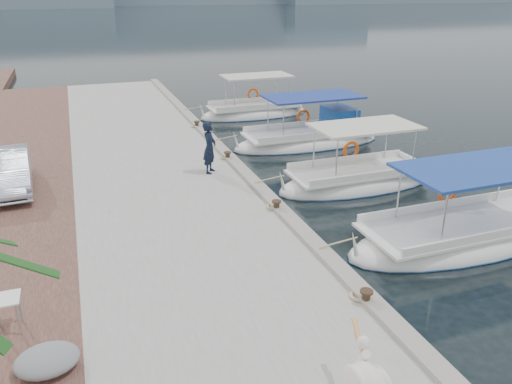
{
  "coord_description": "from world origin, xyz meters",
  "views": [
    {
      "loc": [
        -5.51,
        -10.99,
        6.68
      ],
      "look_at": [
        -1.0,
        1.49,
        1.2
      ],
      "focal_mm": 35.0,
      "sensor_mm": 36.0,
      "label": 1
    }
  ],
  "objects_px": {
    "fishing_caique_c": "(357,182)",
    "fishing_caique_d": "(309,140)",
    "pelican": "(367,381)",
    "fishing_caique_b": "(463,238)",
    "fisherman": "(209,148)",
    "fishing_caique_e": "(254,114)",
    "parked_car": "(8,171)"
  },
  "relations": [
    {
      "from": "fishing_caique_c",
      "to": "pelican",
      "type": "bearing_deg",
      "value": -120.03
    },
    {
      "from": "pelican",
      "to": "parked_car",
      "type": "xyz_separation_m",
      "value": [
        -6.06,
        12.04,
        0.06
      ]
    },
    {
      "from": "fishing_caique_c",
      "to": "fishing_caique_d",
      "type": "xyz_separation_m",
      "value": [
        0.6,
        5.23,
        0.07
      ]
    },
    {
      "from": "pelican",
      "to": "fisherman",
      "type": "bearing_deg",
      "value": 87.27
    },
    {
      "from": "fishing_caique_c",
      "to": "pelican",
      "type": "xyz_separation_m",
      "value": [
        -5.51,
        -9.54,
        0.96
      ]
    },
    {
      "from": "pelican",
      "to": "fishing_caique_e",
      "type": "bearing_deg",
      "value": 75.0
    },
    {
      "from": "fishing_caique_b",
      "to": "fishing_caique_d",
      "type": "height_order",
      "value": "same"
    },
    {
      "from": "fishing_caique_e",
      "to": "parked_car",
      "type": "bearing_deg",
      "value": -143.21
    },
    {
      "from": "fishing_caique_c",
      "to": "fishing_caique_d",
      "type": "relative_size",
      "value": 0.86
    },
    {
      "from": "fishing_caique_b",
      "to": "fishing_caique_e",
      "type": "xyz_separation_m",
      "value": [
        -0.56,
        15.97,
        0.0
      ]
    },
    {
      "from": "fishing_caique_e",
      "to": "pelican",
      "type": "distance_m",
      "value": 21.47
    },
    {
      "from": "fishing_caique_c",
      "to": "parked_car",
      "type": "xyz_separation_m",
      "value": [
        -11.57,
        2.5,
        1.02
      ]
    },
    {
      "from": "fishing_caique_c",
      "to": "fisherman",
      "type": "relative_size",
      "value": 3.3
    },
    {
      "from": "fishing_caique_b",
      "to": "fishing_caique_e",
      "type": "distance_m",
      "value": 15.98
    },
    {
      "from": "fisherman",
      "to": "fishing_caique_b",
      "type": "bearing_deg",
      "value": -107.56
    },
    {
      "from": "fishing_caique_b",
      "to": "fishing_caique_c",
      "type": "bearing_deg",
      "value": 97.14
    },
    {
      "from": "fishing_caique_b",
      "to": "fishing_caique_e",
      "type": "bearing_deg",
      "value": 92.0
    },
    {
      "from": "fishing_caique_b",
      "to": "fisherman",
      "type": "distance_m",
      "value": 8.75
    },
    {
      "from": "fishing_caique_d",
      "to": "fisherman",
      "type": "relative_size",
      "value": 3.84
    },
    {
      "from": "fishing_caique_c",
      "to": "parked_car",
      "type": "distance_m",
      "value": 11.88
    },
    {
      "from": "fishing_caique_c",
      "to": "fishing_caique_d",
      "type": "bearing_deg",
      "value": 83.5
    },
    {
      "from": "pelican",
      "to": "fishing_caique_b",
      "type": "bearing_deg",
      "value": 37.86
    },
    {
      "from": "fishing_caique_c",
      "to": "pelican",
      "type": "height_order",
      "value": "fishing_caique_c"
    },
    {
      "from": "fishing_caique_e",
      "to": "parked_car",
      "type": "height_order",
      "value": "fishing_caique_e"
    },
    {
      "from": "fisherman",
      "to": "parked_car",
      "type": "xyz_separation_m",
      "value": [
        -6.6,
        0.66,
        -0.28
      ]
    },
    {
      "from": "fisherman",
      "to": "parked_car",
      "type": "relative_size",
      "value": 0.47
    },
    {
      "from": "fishing_caique_e",
      "to": "fishing_caique_d",
      "type": "bearing_deg",
      "value": -84.67
    },
    {
      "from": "fishing_caique_d",
      "to": "fishing_caique_e",
      "type": "height_order",
      "value": "same"
    },
    {
      "from": "fishing_caique_e",
      "to": "pelican",
      "type": "height_order",
      "value": "fishing_caique_e"
    },
    {
      "from": "fishing_caique_b",
      "to": "parked_car",
      "type": "bearing_deg",
      "value": 149.08
    },
    {
      "from": "fishing_caique_c",
      "to": "pelican",
      "type": "distance_m",
      "value": 11.06
    },
    {
      "from": "pelican",
      "to": "fishing_caique_c",
      "type": "bearing_deg",
      "value": 59.97
    }
  ]
}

